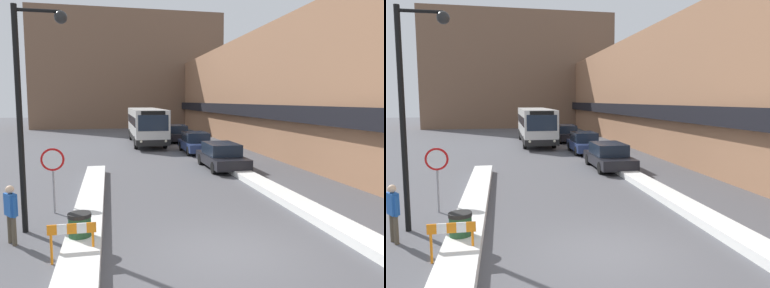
% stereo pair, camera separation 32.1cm
% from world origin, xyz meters
% --- Properties ---
extents(ground_plane, '(160.00, 160.00, 0.00)m').
position_xyz_m(ground_plane, '(0.00, 0.00, 0.00)').
color(ground_plane, '#515156').
extents(building_row_right, '(5.50, 60.00, 8.84)m').
position_xyz_m(building_row_right, '(9.97, 24.00, 4.41)').
color(building_row_right, '#996B4C').
rests_on(building_row_right, ground_plane).
extents(building_backdrop_far, '(26.00, 8.00, 15.85)m').
position_xyz_m(building_backdrop_far, '(0.00, 46.73, 7.92)').
color(building_backdrop_far, brown).
rests_on(building_backdrop_far, ground_plane).
extents(snow_bank_left, '(0.90, 16.97, 0.35)m').
position_xyz_m(snow_bank_left, '(-3.60, 3.08, 0.18)').
color(snow_bank_left, silver).
rests_on(snow_bank_left, ground_plane).
extents(snow_bank_right, '(0.90, 18.77, 0.27)m').
position_xyz_m(snow_bank_right, '(3.60, 2.10, 0.14)').
color(snow_bank_right, silver).
rests_on(snow_bank_right, ground_plane).
extents(city_bus, '(2.57, 11.27, 3.06)m').
position_xyz_m(city_bus, '(0.27, 24.25, 1.67)').
color(city_bus, silver).
rests_on(city_bus, ground_plane).
extents(parked_car_front, '(1.93, 4.65, 1.42)m').
position_xyz_m(parked_car_front, '(3.20, 11.30, 0.72)').
color(parked_car_front, black).
rests_on(parked_car_front, ground_plane).
extents(parked_car_middle, '(1.85, 4.52, 1.50)m').
position_xyz_m(parked_car_middle, '(3.20, 17.70, 0.75)').
color(parked_car_middle, navy).
rests_on(parked_car_middle, ground_plane).
extents(parked_car_back, '(1.85, 4.60, 1.51)m').
position_xyz_m(parked_car_back, '(3.20, 25.32, 0.75)').
color(parked_car_back, black).
rests_on(parked_car_back, ground_plane).
extents(stop_sign, '(0.76, 0.08, 2.22)m').
position_xyz_m(stop_sign, '(-4.75, 4.45, 1.60)').
color(stop_sign, gray).
rests_on(stop_sign, ground_plane).
extents(street_lamp, '(1.46, 0.36, 6.38)m').
position_xyz_m(street_lamp, '(-5.04, 2.73, 3.95)').
color(street_lamp, black).
rests_on(street_lamp, ground_plane).
extents(pedestrian, '(0.40, 0.46, 1.59)m').
position_xyz_m(pedestrian, '(-5.45, 1.82, 0.95)').
color(pedestrian, brown).
rests_on(pedestrian, ground_plane).
extents(trash_bin, '(0.59, 0.59, 0.95)m').
position_xyz_m(trash_bin, '(-3.67, 1.06, 0.48)').
color(trash_bin, '#234C2D').
rests_on(trash_bin, ground_plane).
extents(construction_barricade, '(1.10, 0.06, 0.94)m').
position_xyz_m(construction_barricade, '(-3.79, 0.29, 0.67)').
color(construction_barricade, orange).
rests_on(construction_barricade, ground_plane).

